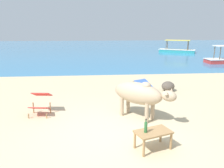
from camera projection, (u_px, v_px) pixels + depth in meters
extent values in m
cube|color=#CCB78E|center=(113.00, 135.00, 5.45)|extent=(18.00, 14.00, 0.04)
cube|color=teal|center=(96.00, 50.00, 26.69)|extent=(60.00, 36.00, 0.03)
cylinder|color=tan|center=(153.00, 110.00, 6.28)|extent=(0.11, 0.11, 0.57)
cylinder|color=tan|center=(147.00, 113.00, 6.04)|extent=(0.11, 0.11, 0.57)
cylinder|color=tan|center=(128.00, 104.00, 6.81)|extent=(0.11, 0.11, 0.57)
cylinder|color=tan|center=(122.00, 106.00, 6.57)|extent=(0.11, 0.11, 0.57)
ellipsoid|color=tan|center=(137.00, 93.00, 6.31)|extent=(1.51, 1.49, 0.62)
ellipsoid|color=tan|center=(169.00, 96.00, 5.70)|extent=(0.47, 0.47, 0.29)
cone|color=tan|center=(172.00, 90.00, 5.77)|extent=(0.15, 0.15, 0.10)
cone|color=tan|center=(167.00, 93.00, 5.56)|extent=(0.15, 0.15, 0.10)
ellipsoid|color=tan|center=(146.00, 86.00, 6.08)|extent=(0.38, 0.38, 0.21)
cube|color=#A37A4C|center=(153.00, 132.00, 4.71)|extent=(0.86, 0.67, 0.04)
cylinder|color=#A37A4C|center=(161.00, 134.00, 5.06)|extent=(0.05, 0.05, 0.38)
cylinder|color=#A37A4C|center=(171.00, 141.00, 4.74)|extent=(0.05, 0.05, 0.38)
cylinder|color=#A37A4C|center=(135.00, 140.00, 4.79)|extent=(0.05, 0.05, 0.38)
cylinder|color=#A37A4C|center=(144.00, 148.00, 4.47)|extent=(0.05, 0.05, 0.38)
cylinder|color=#2D6B38|center=(146.00, 127.00, 4.64)|extent=(0.07, 0.07, 0.22)
cylinder|color=#2D6B38|center=(146.00, 121.00, 4.60)|extent=(0.03, 0.03, 0.06)
cylinder|color=black|center=(146.00, 119.00, 4.59)|extent=(0.03, 0.03, 0.02)
cylinder|color=#A37A4C|center=(47.00, 116.00, 6.39)|extent=(0.04, 0.04, 0.14)
cylinder|color=#A37A4C|center=(29.00, 116.00, 6.40)|extent=(0.04, 0.04, 0.14)
cylinder|color=#A37A4C|center=(50.00, 108.00, 6.77)|extent=(0.04, 0.04, 0.34)
cylinder|color=#A37A4C|center=(33.00, 108.00, 6.77)|extent=(0.04, 0.04, 0.34)
cube|color=red|center=(39.00, 108.00, 6.55)|extent=(0.56, 0.48, 0.21)
cube|color=red|center=(42.00, 94.00, 6.77)|extent=(0.56, 0.51, 0.23)
cylinder|color=#A37A4C|center=(129.00, 94.00, 8.45)|extent=(0.04, 0.04, 0.14)
cylinder|color=#A37A4C|center=(140.00, 92.00, 8.72)|extent=(0.04, 0.04, 0.14)
cylinder|color=#A37A4C|center=(136.00, 95.00, 8.09)|extent=(0.04, 0.04, 0.34)
cylinder|color=#A37A4C|center=(147.00, 92.00, 8.36)|extent=(0.04, 0.04, 0.34)
cube|color=#3D66C6|center=(138.00, 90.00, 8.38)|extent=(0.66, 0.62, 0.21)
cube|color=#3D66C6|center=(143.00, 84.00, 8.04)|extent=(0.67, 0.65, 0.23)
ellipsoid|color=brown|center=(168.00, 86.00, 9.13)|extent=(0.73, 0.73, 0.40)
ellipsoid|color=#6B5B4C|center=(136.00, 84.00, 9.59)|extent=(0.62, 0.65, 0.31)
cylinder|color=brown|center=(220.00, 53.00, 15.90)|extent=(0.06, 0.06, 0.95)
cylinder|color=brown|center=(214.00, 52.00, 16.64)|extent=(0.06, 0.06, 0.95)
cube|color=teal|center=(177.00, 51.00, 23.43)|extent=(3.69, 2.68, 0.28)
cube|color=white|center=(177.00, 50.00, 23.39)|extent=(3.78, 2.76, 0.04)
cylinder|color=brown|center=(166.00, 45.00, 23.35)|extent=(0.06, 0.06, 0.95)
cylinder|color=brown|center=(167.00, 45.00, 24.04)|extent=(0.06, 0.06, 0.95)
cylinder|color=brown|center=(188.00, 46.00, 22.52)|extent=(0.06, 0.06, 0.95)
cylinder|color=brown|center=(188.00, 45.00, 23.21)|extent=(0.06, 0.06, 0.95)
cube|color=#EFD14C|center=(178.00, 40.00, 23.16)|extent=(2.66, 2.02, 0.06)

